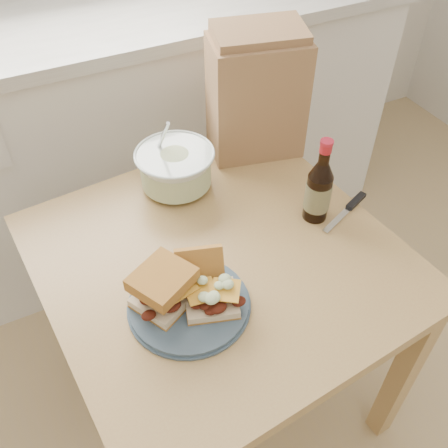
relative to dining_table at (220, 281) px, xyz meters
name	(u,v)px	position (x,y,z in m)	size (l,w,h in m)	color
cabinet_run	(76,146)	(-0.16, 0.90, -0.11)	(2.50, 0.64, 0.94)	white
dining_table	(220,281)	(0.00, 0.00, 0.00)	(0.88, 0.88, 0.68)	tan
plate	(189,304)	(-0.13, -0.11, 0.11)	(0.26, 0.26, 0.02)	#3E5264
sandwich_left	(163,288)	(-0.17, -0.08, 0.16)	(0.15, 0.15, 0.09)	beige
sandwich_right	(207,287)	(-0.08, -0.11, 0.15)	(0.14, 0.18, 0.09)	beige
coleslaw_bowl	(176,170)	(0.01, 0.28, 0.15)	(0.21, 0.21, 0.21)	silver
beer_bottle	(319,190)	(0.28, 0.01, 0.19)	(0.07, 0.07, 0.23)	black
knife	(351,206)	(0.38, -0.01, 0.11)	(0.18, 0.09, 0.01)	silver
paper_bag	(256,97)	(0.29, 0.35, 0.27)	(0.26, 0.17, 0.33)	#9C774B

